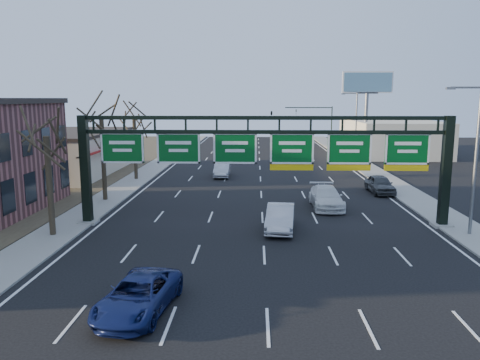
{
  "coord_description": "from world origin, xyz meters",
  "views": [
    {
      "loc": [
        -0.46,
        -22.03,
        8.27
      ],
      "look_at": [
        -1.47,
        6.95,
        3.2
      ],
      "focal_mm": 35.0,
      "sensor_mm": 36.0,
      "label": 1
    }
  ],
  "objects_px": {
    "car_silver_sedan": "(280,218)",
    "sign_gantry": "(266,156)",
    "car_white_wagon": "(326,197)",
    "car_blue_suv": "(138,295)"
  },
  "relations": [
    {
      "from": "car_white_wagon",
      "to": "car_silver_sedan",
      "type": "bearing_deg",
      "value": -121.67
    },
    {
      "from": "car_blue_suv",
      "to": "car_white_wagon",
      "type": "relative_size",
      "value": 0.91
    },
    {
      "from": "car_silver_sedan",
      "to": "car_white_wagon",
      "type": "bearing_deg",
      "value": 64.56
    },
    {
      "from": "car_blue_suv",
      "to": "car_white_wagon",
      "type": "xyz_separation_m",
      "value": [
        9.94,
        18.2,
        0.1
      ]
    },
    {
      "from": "car_blue_suv",
      "to": "car_silver_sedan",
      "type": "bearing_deg",
      "value": 70.65
    },
    {
      "from": "sign_gantry",
      "to": "car_silver_sedan",
      "type": "xyz_separation_m",
      "value": [
        0.93,
        -1.18,
        -3.82
      ]
    },
    {
      "from": "sign_gantry",
      "to": "car_silver_sedan",
      "type": "distance_m",
      "value": 4.11
    },
    {
      "from": "sign_gantry",
      "to": "car_white_wagon",
      "type": "xyz_separation_m",
      "value": [
        4.76,
        5.19,
        -3.83
      ]
    },
    {
      "from": "car_silver_sedan",
      "to": "sign_gantry",
      "type": "bearing_deg",
      "value": 133.91
    },
    {
      "from": "car_white_wagon",
      "to": "sign_gantry",
      "type": "bearing_deg",
      "value": -133.2
    }
  ]
}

